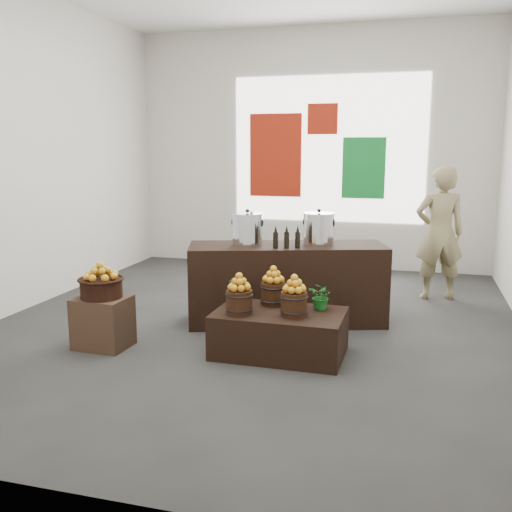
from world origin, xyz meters
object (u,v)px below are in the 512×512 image
(crate, at_px, (103,322))
(stock_pot_center, at_px, (319,230))
(wicker_basket, at_px, (101,288))
(stock_pot_left, at_px, (247,230))
(shopper, at_px, (439,233))
(counter, at_px, (287,284))
(display_table, at_px, (279,333))

(crate, height_order, stock_pot_center, stock_pot_center)
(wicker_basket, bearing_deg, stock_pot_left, 45.52)
(wicker_basket, height_order, shopper, shopper)
(crate, xyz_separation_m, counter, (1.64, 1.36, 0.20))
(stock_pot_center, xyz_separation_m, shopper, (1.40, 1.48, -0.20))
(wicker_basket, relative_size, counter, 0.19)
(counter, relative_size, stock_pot_center, 6.47)
(counter, distance_m, stock_pot_center, 0.73)
(wicker_basket, xyz_separation_m, stock_pot_center, (1.98, 1.47, 0.48))
(display_table, height_order, stock_pot_center, stock_pot_center)
(counter, bearing_deg, wicker_basket, -158.04)
(counter, bearing_deg, display_table, -99.05)
(crate, relative_size, stock_pot_left, 1.51)
(crate, height_order, wicker_basket, wicker_basket)
(crate, relative_size, wicker_basket, 1.25)
(shopper, bearing_deg, counter, 28.57)
(stock_pot_center, height_order, shopper, shopper)
(crate, height_order, counter, counter)
(display_table, distance_m, shopper, 3.17)
(wicker_basket, xyz_separation_m, shopper, (3.38, 2.95, 0.28))
(shopper, bearing_deg, crate, 27.28)
(crate, relative_size, stock_pot_center, 1.51)
(counter, bearing_deg, stock_pot_left, -180.00)
(display_table, relative_size, stock_pot_center, 3.63)
(display_table, distance_m, stock_pot_left, 1.42)
(stock_pot_left, bearing_deg, wicker_basket, -134.48)
(wicker_basket, bearing_deg, stock_pot_center, 36.57)
(display_table, bearing_deg, wicker_basket, -170.36)
(wicker_basket, xyz_separation_m, stock_pot_left, (1.20, 1.22, 0.48))
(counter, xyz_separation_m, stock_pot_center, (0.34, 0.11, 0.64))
(display_table, relative_size, shopper, 0.70)
(wicker_basket, xyz_separation_m, counter, (1.64, 1.36, -0.16))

